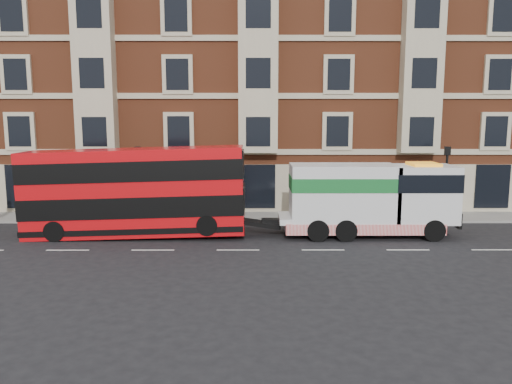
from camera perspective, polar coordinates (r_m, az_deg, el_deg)
ground at (r=23.58m, az=-2.07°, el=-6.65°), size 120.00×120.00×0.00m
sidewalk at (r=30.87m, az=-1.61°, el=-2.87°), size 90.00×3.00×0.15m
victorian_terrace at (r=37.95m, az=-0.61°, el=14.42°), size 45.00×12.00×20.40m
lamp_post_west at (r=29.93m, az=-13.26°, el=1.59°), size 0.35×0.15×4.35m
lamp_post_east at (r=31.24m, az=20.89°, el=1.54°), size 0.35×0.15×4.35m
double_decker_bus at (r=26.57m, az=-13.68°, el=0.17°), size 11.30×2.59×4.58m
tow_truck at (r=26.55m, az=12.57°, el=-0.72°), size 9.05×2.67×3.77m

